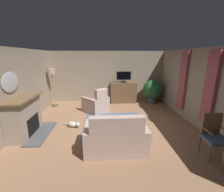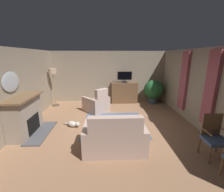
% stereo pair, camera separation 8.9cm
% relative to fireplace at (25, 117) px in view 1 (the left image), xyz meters
% --- Properties ---
extents(ground_plane, '(6.33, 6.79, 0.04)m').
position_rel_fireplace_xyz_m(ground_plane, '(2.59, 0.32, -0.59)').
color(ground_plane, '#936B4C').
extents(wall_back, '(6.33, 0.10, 2.58)m').
position_rel_fireplace_xyz_m(wall_back, '(2.59, 3.46, 0.72)').
color(wall_back, gray).
rests_on(wall_back, ground_plane).
extents(wall_left, '(0.10, 6.79, 2.58)m').
position_rel_fireplace_xyz_m(wall_left, '(-0.33, 0.32, 0.72)').
color(wall_left, gray).
rests_on(wall_left, ground_plane).
extents(wall_right_with_window, '(0.10, 6.79, 2.58)m').
position_rel_fireplace_xyz_m(wall_right_with_window, '(5.50, 0.32, 0.72)').
color(wall_right_with_window, gray).
rests_on(wall_right_with_window, ground_plane).
extents(curtain_panel_near, '(0.10, 0.44, 2.16)m').
position_rel_fireplace_xyz_m(curtain_panel_near, '(5.39, -0.30, 0.85)').
color(curtain_panel_near, '#A34C56').
extents(curtain_panel_far, '(0.10, 0.44, 2.16)m').
position_rel_fireplace_xyz_m(curtain_panel_far, '(5.39, 1.20, 0.85)').
color(curtain_panel_far, '#A34C56').
extents(rug_central, '(2.11, 2.11, 0.01)m').
position_rel_fireplace_xyz_m(rug_central, '(2.71, 0.51, -0.56)').
color(rug_central, slate).
rests_on(rug_central, ground_plane).
extents(fireplace, '(0.95, 1.48, 1.19)m').
position_rel_fireplace_xyz_m(fireplace, '(0.00, 0.00, 0.00)').
color(fireplace, '#4C4C51').
rests_on(fireplace, ground_plane).
extents(wall_mirror_oval, '(0.06, 0.79, 0.58)m').
position_rel_fireplace_xyz_m(wall_mirror_oval, '(-0.25, -0.00, 1.05)').
color(wall_mirror_oval, '#B2B7BF').
extents(tv_cabinet, '(1.30, 0.56, 1.04)m').
position_rel_fireplace_xyz_m(tv_cabinet, '(3.37, 3.11, -0.07)').
color(tv_cabinet, '#4A3523').
rests_on(tv_cabinet, ground_plane).
extents(television, '(0.71, 0.20, 0.54)m').
position_rel_fireplace_xyz_m(television, '(3.37, 3.06, 0.77)').
color(television, black).
rests_on(television, tv_cabinet).
extents(coffee_table, '(0.94, 0.48, 0.41)m').
position_rel_fireplace_xyz_m(coffee_table, '(2.73, 0.09, -0.21)').
color(coffee_table, '#4C331E').
rests_on(coffee_table, ground_plane).
extents(tv_remote, '(0.14, 0.17, 0.02)m').
position_rel_fireplace_xyz_m(tv_remote, '(2.92, 0.21, -0.15)').
color(tv_remote, black).
rests_on(tv_remote, coffee_table).
extents(folded_newspaper, '(0.32, 0.25, 0.01)m').
position_rel_fireplace_xyz_m(folded_newspaper, '(2.90, 0.14, -0.15)').
color(folded_newspaper, silver).
rests_on(folded_newspaper, coffee_table).
extents(sofa_floral, '(1.54, 0.89, 1.04)m').
position_rel_fireplace_xyz_m(sofa_floral, '(2.65, -0.99, -0.23)').
color(sofa_floral, '#BC9E8E').
rests_on(sofa_floral, ground_plane).
extents(armchair_by_fireplace, '(1.23, 1.24, 1.06)m').
position_rel_fireplace_xyz_m(armchair_by_fireplace, '(2.04, 1.84, -0.24)').
color(armchair_by_fireplace, '#BC9E8E').
rests_on(armchair_by_fireplace, ground_plane).
extents(side_chair_far_end, '(0.51, 0.49, 1.02)m').
position_rel_fireplace_xyz_m(side_chair_far_end, '(4.94, -1.29, -0.04)').
color(side_chair_far_end, '#42567A').
rests_on(side_chair_far_end, ground_plane).
extents(potted_plant_tall_palm_by_window, '(0.94, 0.94, 1.18)m').
position_rel_fireplace_xyz_m(potted_plant_tall_palm_by_window, '(4.81, 2.90, 0.11)').
color(potted_plant_tall_palm_by_window, '#3D4C5B').
rests_on(potted_plant_tall_palm_by_window, ground_plane).
extents(cat, '(0.60, 0.35, 0.21)m').
position_rel_fireplace_xyz_m(cat, '(1.32, 0.38, -0.47)').
color(cat, beige).
rests_on(cat, ground_plane).
extents(floor_lamp, '(0.35, 0.35, 1.78)m').
position_rel_fireplace_xyz_m(floor_lamp, '(-0.01, 2.72, 0.86)').
color(floor_lamp, '#4C4233').
rests_on(floor_lamp, ground_plane).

